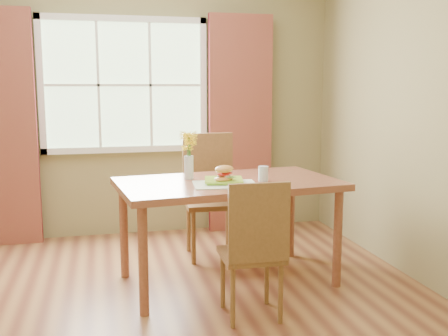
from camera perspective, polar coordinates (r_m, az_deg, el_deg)
name	(u,v)px	position (r m, az deg, el deg)	size (l,w,h in m)	color
room	(139,109)	(3.41, -9.21, 6.39)	(4.24, 3.84, 2.74)	brown
window	(125,85)	(5.27, -10.77, 8.85)	(1.62, 0.06, 1.32)	#B6DBA6
curtain_left	(0,129)	(5.27, -23.20, 3.93)	(0.65, 0.08, 2.20)	maroon
curtain_right	(240,125)	(5.38, 1.78, 4.73)	(0.65, 0.08, 2.20)	maroon
dining_table	(228,191)	(3.94, 0.46, -2.55)	(1.72, 1.10, 0.79)	brown
chair_near	(254,245)	(3.34, 3.31, -8.34)	(0.39, 0.39, 0.92)	brown
chair_far	(210,189)	(4.65, -1.58, -2.27)	(0.47, 0.47, 1.08)	brown
placemat	(225,184)	(3.76, 0.13, -1.80)	(0.45, 0.33, 0.01)	silver
plate	(224,181)	(3.83, -0.03, -1.46)	(0.27, 0.27, 0.01)	#9EE138
croissant_sandwich	(224,174)	(3.77, 0.01, -0.63)	(0.19, 0.18, 0.12)	#EB9550
water_glass	(263,174)	(3.91, 4.30, -0.66)	(0.07, 0.07, 0.11)	silver
flower_vase	(189,149)	(3.97, -3.85, 2.06)	(0.15, 0.15, 0.37)	silver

